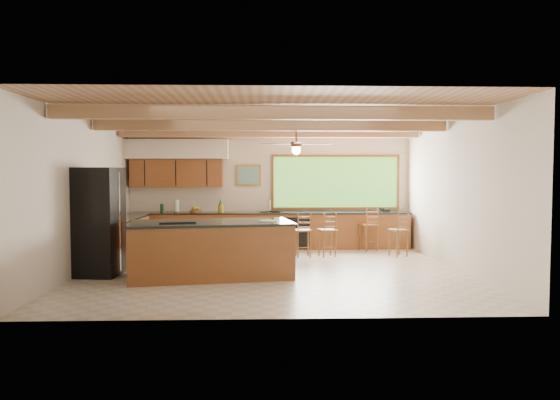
{
  "coord_description": "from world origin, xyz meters",
  "views": [
    {
      "loc": [
        -0.18,
        -9.63,
        1.88
      ],
      "look_at": [
        0.18,
        0.8,
        1.34
      ],
      "focal_mm": 32.0,
      "sensor_mm": 36.0,
      "label": 1
    }
  ],
  "objects": [
    {
      "name": "room_shell",
      "position": [
        -0.17,
        0.65,
        2.21
      ],
      "size": [
        7.27,
        6.54,
        3.02
      ],
      "color": "beige",
      "rests_on": "ground"
    },
    {
      "name": "bar_stool_c",
      "position": [
        2.41,
        2.39,
        0.63
      ],
      "size": [
        0.48,
        0.48,
        1.06
      ],
      "rotation": [
        0.0,
        0.0,
        0.33
      ],
      "color": "brown",
      "rests_on": "ground"
    },
    {
      "name": "bar_stool_d",
      "position": [
        2.91,
        1.55,
        0.59
      ],
      "size": [
        0.47,
        0.47,
        1.0
      ],
      "rotation": [
        0.0,
        0.0,
        0.41
      ],
      "color": "brown",
      "rests_on": "ground"
    },
    {
      "name": "refrigerator",
      "position": [
        -3.22,
        -0.36,
        1.0
      ],
      "size": [
        0.85,
        0.83,
        2.0
      ],
      "rotation": [
        0.0,
        0.0,
        -0.1
      ],
      "color": "black",
      "rests_on": "ground"
    },
    {
      "name": "island",
      "position": [
        -1.12,
        -0.51,
        0.51
      ],
      "size": [
        3.08,
        1.8,
        1.03
      ],
      "rotation": [
        0.0,
        0.0,
        0.16
      ],
      "color": "brown",
      "rests_on": "ground"
    },
    {
      "name": "bar_stool_b",
      "position": [
        0.73,
        1.55,
        0.59
      ],
      "size": [
        0.38,
        0.38,
        1.0
      ],
      "rotation": [
        0.0,
        0.0,
        0.08
      ],
      "color": "brown",
      "rests_on": "ground"
    },
    {
      "name": "counter_run",
      "position": [
        -0.82,
        2.52,
        0.46
      ],
      "size": [
        7.12,
        3.1,
        1.26
      ],
      "color": "brown",
      "rests_on": "ground"
    },
    {
      "name": "bar_stool_a",
      "position": [
        1.28,
        1.55,
        0.6
      ],
      "size": [
        0.44,
        0.44,
        1.01
      ],
      "rotation": [
        0.0,
        0.0,
        0.27
      ],
      "color": "brown",
      "rests_on": "ground"
    },
    {
      "name": "ground",
      "position": [
        0.0,
        0.0,
        0.0
      ],
      "size": [
        7.2,
        7.2,
        0.0
      ],
      "primitive_type": "plane",
      "color": "beige",
      "rests_on": "ground"
    }
  ]
}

